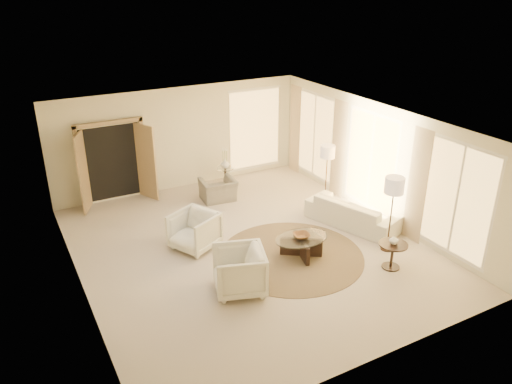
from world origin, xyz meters
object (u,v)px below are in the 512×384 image
side_table (225,175)px  end_vase (394,240)px  armchair_left (194,229)px  bowl (302,236)px  floor_lamp_near (328,154)px  side_vase (225,163)px  accent_chair (218,186)px  sofa (353,212)px  end_table (392,251)px  floor_lamp_far (394,189)px  coffee_table (301,244)px  armchair_right (239,269)px

side_table → end_vase: (1.14, -5.50, 0.31)m
armchair_left → bowl: (1.86, -1.40, 0.03)m
floor_lamp_near → side_vase: size_ratio=5.94×
side_table → accent_chair: bearing=-126.8°
sofa → accent_chair: (-2.22, 2.83, 0.06)m
armchair_left → end_table: size_ratio=1.55×
side_table → side_vase: side_vase is taller
floor_lamp_near → floor_lamp_far: bearing=-95.7°
end_table → floor_lamp_near: floor_lamp_near is taller
armchair_left → side_vase: armchair_left is taller
sofa → end_table: sofa is taller
coffee_table → bowl: size_ratio=4.45×
coffee_table → end_table: bearing=-43.1°
armchair_right → bowl: size_ratio=2.76×
armchair_left → floor_lamp_near: size_ratio=0.59×
side_table → bowl: 4.24m
armchair_right → sofa: bearing=126.1°
accent_chair → floor_lamp_far: 4.77m
floor_lamp_far → side_vase: 5.20m
armchair_left → bowl: bearing=26.4°
floor_lamp_far → side_vase: bearing=107.9°
floor_lamp_far → bowl: bearing=159.8°
side_vase → bowl: bearing=-93.0°
bowl → floor_lamp_far: bearing=-20.2°
side_vase → armchair_right: bearing=-112.4°
floor_lamp_near → end_vase: (-0.72, -3.29, -0.68)m
sofa → armchair_left: armchair_left is taller
armchair_right → floor_lamp_near: (3.80, 2.52, 0.84)m
coffee_table → floor_lamp_near: floor_lamp_near is taller
end_vase → side_vase: 5.61m
end_table → end_vase: size_ratio=3.07×
armchair_left → floor_lamp_far: (3.66, -2.06, 0.98)m
coffee_table → end_vase: (1.36, -1.27, 0.37)m
sofa → bowl: (-1.88, -0.63, 0.15)m
armchair_right → side_vase: armchair_right is taller
armchair_left → side_table: (2.08, 2.83, -0.12)m
floor_lamp_far → end_vase: size_ratio=8.86×
accent_chair → side_vase: (0.57, 0.76, 0.29)m
armchair_right → accent_chair: 4.20m
coffee_table → side_table: side_table is taller
sofa → side_vase: 3.97m
end_table → bowl: end_table is taller
floor_lamp_near → coffee_table: bearing=-135.8°
floor_lamp_far → side_vase: size_ratio=6.46×
armchair_left → end_vase: (3.21, -2.67, 0.19)m
coffee_table → side_table: 4.23m
end_table → side_table: same height
armchair_left → bowl: 2.32m
accent_chair → floor_lamp_near: 2.97m
accent_chair → side_table: (0.57, 0.76, -0.06)m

